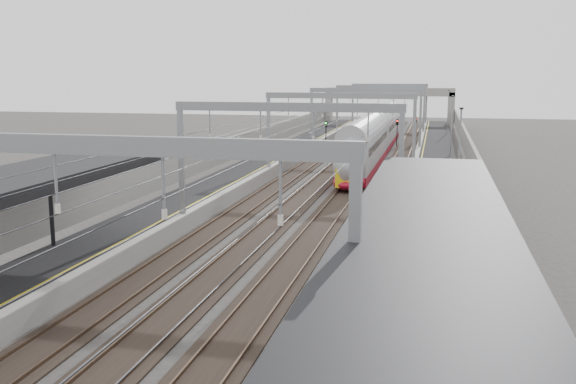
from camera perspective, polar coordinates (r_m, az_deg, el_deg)
The scene contains 12 objects.
platform_left at distance 60.43m, azimuth -2.56°, elevation 2.19°, with size 4.00×120.00×1.00m, color black.
platform_right at distance 58.26m, azimuth 12.79°, elevation 1.63°, with size 4.00×120.00×1.00m, color black.
tracks at distance 58.88m, azimuth 4.97°, elevation 1.50°, with size 11.40×140.00×0.20m.
overhead_line at distance 64.81m, azimuth 5.89°, elevation 7.71°, with size 13.00×140.00×6.60m.
canopy_right at distance 16.12m, azimuth 12.49°, elevation -4.28°, with size 4.40×30.00×4.24m.
overbridge at distance 112.98m, azimuth 8.99°, elevation 8.33°, with size 22.00×2.20×6.90m.
wall_left at distance 61.22m, azimuth -5.46°, elevation 3.30°, with size 0.30×120.00×3.20m, color gray.
wall_right at distance 58.19m, azimuth 15.99°, elevation 2.57°, with size 0.30×120.00×3.20m, color gray.
train at distance 70.92m, azimuth 7.64°, elevation 4.57°, with size 2.61×47.53×4.13m.
signal_green at distance 79.81m, azimuth 3.40°, elevation 5.56°, with size 0.32×0.32×3.48m.
signal_red_near at distance 83.99m, azimuth 9.68°, elevation 5.67°, with size 0.32×0.32×3.48m.
signal_red_far at distance 89.17m, azimuth 11.30°, elevation 5.88°, with size 0.32×0.32×3.48m.
Camera 1 is at (8.06, -12.62, 9.10)m, focal length 40.00 mm.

